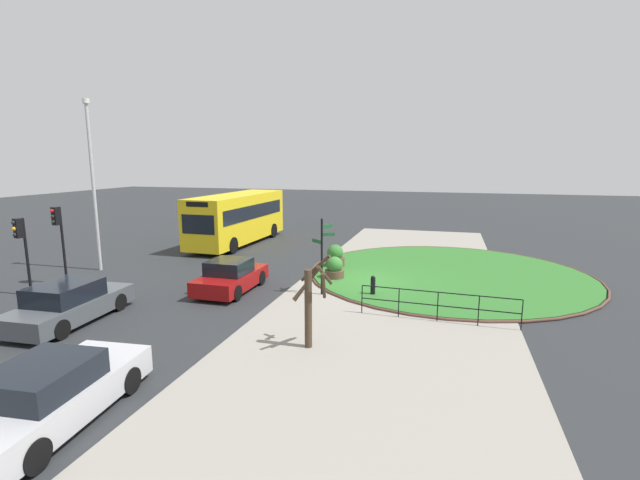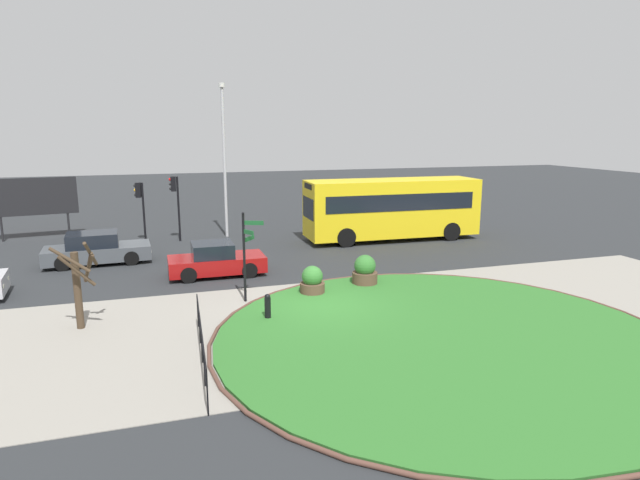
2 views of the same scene
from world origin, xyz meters
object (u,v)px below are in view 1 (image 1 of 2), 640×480
signpost_directional (322,251)px  car_far_lane (50,395)px  traffic_light_far (58,228)px  bus_yellow (238,217)px  car_near_lane (231,277)px  car_trailing (69,304)px  lamppost_tall (93,181)px  planter_near_signpost (335,257)px  street_tree_bare (311,299)px  traffic_light_near (21,239)px  planter_kerbside (334,269)px  bollard_foreground (373,286)px

signpost_directional → car_far_lane: (-10.52, 3.00, -1.21)m
signpost_directional → traffic_light_far: traffic_light_far is taller
bus_yellow → traffic_light_far: traffic_light_far is taller
car_near_lane → car_trailing: (-4.90, 3.62, 0.03)m
lamppost_tall → planter_near_signpost: lamppost_tall is taller
car_trailing → street_tree_bare: street_tree_bare is taller
traffic_light_near → car_trailing: bearing=76.1°
car_trailing → street_tree_bare: (0.32, -8.59, 0.84)m
planter_kerbside → street_tree_bare: street_tree_bare is taller
traffic_light_near → planter_kerbside: 13.08m
lamppost_tall → street_tree_bare: bearing=-115.1°
traffic_light_near → planter_kerbside: traffic_light_near is taller
car_far_lane → planter_kerbside: 13.26m
lamppost_tall → traffic_light_far: bearing=-170.3°
signpost_directional → bollard_foreground: (0.29, -2.07, -1.41)m
bus_yellow → signpost_directional: bearing=43.4°
car_trailing → lamppost_tall: (6.45, 4.49, 3.83)m
lamppost_tall → signpost_directional: bearing=-94.4°
car_far_lane → planter_kerbside: car_far_lane is taller
traffic_light_far → traffic_light_near: bearing=3.5°
bus_yellow → car_near_lane: size_ratio=2.42×
signpost_directional → planter_kerbside: bearing=2.1°
traffic_light_near → street_tree_bare: (-1.60, -12.65, -0.88)m
planter_near_signpost → car_near_lane: bearing=148.7°
bus_yellow → traffic_light_near: 13.43m
car_trailing → traffic_light_far: traffic_light_far is taller
signpost_directional → traffic_light_near: size_ratio=0.99×
car_far_lane → planter_near_signpost: bearing=-13.8°
car_near_lane → planter_near_signpost: (5.32, -3.24, -0.08)m
car_far_lane → car_trailing: car_trailing is taller
car_far_lane → planter_kerbside: (12.93, -2.92, -0.16)m
car_near_lane → lamppost_tall: 9.11m
lamppost_tall → street_tree_bare: lamppost_tall is taller
traffic_light_far → street_tree_bare: bearing=79.9°
traffic_light_near → car_near_lane: bearing=122.6°
signpost_directional → street_tree_bare: bearing=-168.0°
traffic_light_near → lamppost_tall: lamppost_tall is taller
car_far_lane → traffic_light_near: size_ratio=1.46×
planter_kerbside → street_tree_bare: 7.78m
car_near_lane → lamppost_tall: bearing=79.0°
bollard_foreground → bus_yellow: size_ratio=0.09×
signpost_directional → street_tree_bare: size_ratio=1.15×
traffic_light_near → street_tree_bare: traffic_light_near is taller
bus_yellow → planter_kerbside: 11.01m
traffic_light_near → lamppost_tall: (4.53, 0.42, 2.11)m
bollard_foreground → traffic_light_near: size_ratio=0.27×
traffic_light_near → planter_kerbside: (6.02, -11.46, -1.89)m
traffic_light_far → lamppost_tall: (2.74, 0.47, 1.91)m
bollard_foreground → traffic_light_far: (-2.10, 13.57, 2.12)m
car_near_lane → street_tree_bare: (-4.58, -4.97, 0.87)m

